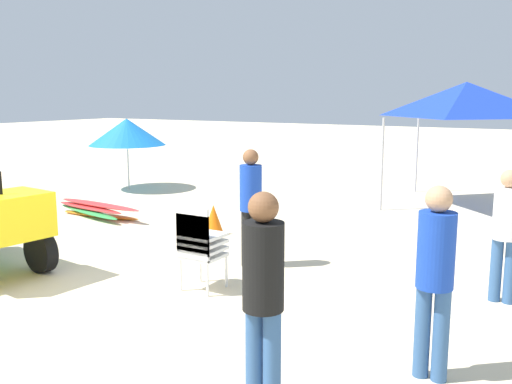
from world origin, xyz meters
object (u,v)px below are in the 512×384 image
object	(u,v)px
lifeguard_near_left	(435,270)
lifeguard_near_center	(506,228)
traffic_cone_near	(214,220)
stacked_plastic_chairs	(199,241)
surfboard_pile	(94,210)
lifeguard_near_right	(263,288)
beach_umbrella_mid	(127,132)
popup_canopy	(466,100)
lifeguard_far_right	(251,200)

from	to	relation	value
lifeguard_near_left	lifeguard_near_center	xyz separation A→B (m)	(0.27, 2.35, -0.07)
traffic_cone_near	stacked_plastic_chairs	bearing A→B (deg)	-58.47
surfboard_pile	traffic_cone_near	distance (m)	2.92
lifeguard_near_center	traffic_cone_near	bearing A→B (deg)	168.87
lifeguard_near_center	traffic_cone_near	distance (m)	5.06
surfboard_pile	traffic_cone_near	world-z (taller)	traffic_cone_near
stacked_plastic_chairs	lifeguard_near_left	size ratio (longest dim) A/B	0.64
lifeguard_near_center	lifeguard_near_right	bearing A→B (deg)	-109.33
lifeguard_near_center	beach_umbrella_mid	size ratio (longest dim) A/B	0.81
surfboard_pile	lifeguard_near_right	xyz separation A→B (m)	(6.58, -4.48, 0.86)
lifeguard_near_center	lifeguard_near_right	world-z (taller)	lifeguard_near_right
popup_canopy	beach_umbrella_mid	bearing A→B (deg)	-165.41
lifeguard_near_right	lifeguard_far_right	world-z (taller)	lifeguard_near_right
lifeguard_near_center	lifeguard_far_right	world-z (taller)	lifeguard_far_right
lifeguard_near_right	traffic_cone_near	world-z (taller)	lifeguard_near_right
stacked_plastic_chairs	lifeguard_near_right	distance (m)	2.95
surfboard_pile	lifeguard_near_right	distance (m)	8.01
lifeguard_near_left	lifeguard_near_right	distance (m)	1.58
lifeguard_near_right	popup_canopy	bearing A→B (deg)	92.55
surfboard_pile	lifeguard_near_right	bearing A→B (deg)	-34.22
lifeguard_far_right	popup_canopy	size ratio (longest dim) A/B	0.61
surfboard_pile	popup_canopy	xyz separation A→B (m)	(6.16, 5.10, 2.21)
lifeguard_far_right	lifeguard_near_left	bearing A→B (deg)	-33.23
beach_umbrella_mid	lifeguard_near_left	bearing A→B (deg)	-33.46
lifeguard_far_right	stacked_plastic_chairs	bearing A→B (deg)	-90.88
lifeguard_near_left	popup_canopy	size ratio (longest dim) A/B	0.62
traffic_cone_near	lifeguard_near_right	bearing A→B (deg)	-51.15
traffic_cone_near	lifeguard_near_center	bearing A→B (deg)	-11.13
lifeguard_near_center	stacked_plastic_chairs	bearing A→B (deg)	-155.16
lifeguard_near_left	beach_umbrella_mid	distance (m)	11.35
beach_umbrella_mid	surfboard_pile	bearing A→B (deg)	-57.87
lifeguard_near_right	lifeguard_near_center	bearing A→B (deg)	70.67
stacked_plastic_chairs	lifeguard_near_right	world-z (taller)	lifeguard_near_right
traffic_cone_near	popup_canopy	bearing A→B (deg)	57.22
surfboard_pile	lifeguard_near_left	world-z (taller)	lifeguard_near_left
lifeguard_near_left	lifeguard_far_right	world-z (taller)	lifeguard_near_left
stacked_plastic_chairs	lifeguard_near_right	size ratio (longest dim) A/B	0.63
stacked_plastic_chairs	lifeguard_far_right	xyz separation A→B (m)	(0.02, 1.23, 0.34)
lifeguard_near_left	lifeguard_near_right	world-z (taller)	lifeguard_near_right
traffic_cone_near	lifeguard_far_right	bearing A→B (deg)	-39.51
lifeguard_far_right	lifeguard_near_center	bearing A→B (deg)	5.57
surfboard_pile	traffic_cone_near	xyz separation A→B (m)	(2.92, 0.07, 0.10)
popup_canopy	surfboard_pile	bearing A→B (deg)	-140.33
lifeguard_near_center	lifeguard_near_right	xyz separation A→B (m)	(-1.26, -3.58, 0.10)
lifeguard_far_right	traffic_cone_near	size ratio (longest dim) A/B	3.17
lifeguard_far_right	traffic_cone_near	xyz separation A→B (m)	(-1.57, 1.30, -0.72)
popup_canopy	lifeguard_near_right	bearing A→B (deg)	-87.45
stacked_plastic_chairs	lifeguard_near_center	xyz separation A→B (m)	(3.37, 1.56, 0.27)
lifeguard_far_right	beach_umbrella_mid	size ratio (longest dim) A/B	0.86
lifeguard_far_right	beach_umbrella_mid	distance (m)	7.67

